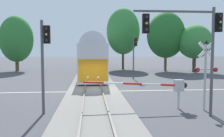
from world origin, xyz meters
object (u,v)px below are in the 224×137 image
at_px(traffic_signal_median, 45,51).
at_px(maple_right_background, 195,42).
at_px(crossing_signal_mast, 206,68).
at_px(elm_centre_background, 123,31).
at_px(traffic_signal_far_side, 135,50).
at_px(traffic_signal_near_right, 191,34).
at_px(oak_far_right, 166,35).
at_px(pine_left_background, 16,39).
at_px(commuter_train, 91,54).
at_px(crossing_gate_near, 167,86).

distance_m(traffic_signal_median, maple_right_background, 30.91).
bearing_deg(crossing_signal_mast, elm_centre_background, 91.11).
distance_m(crossing_signal_mast, traffic_signal_far_side, 15.89).
distance_m(traffic_signal_near_right, oak_far_right, 28.48).
distance_m(oak_far_right, pine_left_background, 25.34).
distance_m(traffic_signal_near_right, elm_centre_background, 32.79).
relative_size(commuter_train, maple_right_background, 8.60).
distance_m(crossing_gate_near, maple_right_background, 26.77).
distance_m(commuter_train, traffic_signal_near_right, 41.73).
height_order(crossing_gate_near, crossing_signal_mast, crossing_signal_mast).
relative_size(crossing_gate_near, elm_centre_background, 0.55).
bearing_deg(elm_centre_background, maple_right_background, -34.26).
height_order(traffic_signal_near_right, oak_far_right, oak_far_right).
xyz_separation_m(crossing_signal_mast, traffic_signal_median, (-9.31, 0.14, 0.98)).
height_order(traffic_signal_far_side, maple_right_background, maple_right_background).
relative_size(oak_far_right, elm_centre_background, 0.87).
xyz_separation_m(pine_left_background, maple_right_background, (29.36, -4.50, -0.54)).
xyz_separation_m(crossing_signal_mast, maple_right_background, (10.11, 24.15, 2.38)).
relative_size(traffic_signal_far_side, oak_far_right, 0.54).
height_order(traffic_signal_near_right, elm_centre_background, elm_centre_background).
height_order(crossing_signal_mast, elm_centre_background, elm_centre_background).
relative_size(traffic_signal_far_side, maple_right_background, 0.70).
xyz_separation_m(traffic_signal_far_side, maple_right_background, (11.41, 8.35, 1.31)).
bearing_deg(pine_left_background, elm_centre_background, 8.55).
xyz_separation_m(traffic_signal_far_side, elm_centre_background, (0.70, 15.65, 3.50)).
distance_m(crossing_gate_near, elm_centre_background, 31.40).
distance_m(crossing_gate_near, traffic_signal_median, 7.48).
xyz_separation_m(crossing_signal_mast, pine_left_background, (-19.25, 28.65, 2.91)).
bearing_deg(traffic_signal_near_right, traffic_signal_far_side, 89.50).
distance_m(traffic_signal_far_side, maple_right_background, 14.20).
bearing_deg(oak_far_right, traffic_signal_far_side, -124.90).
xyz_separation_m(crossing_gate_near, elm_centre_background, (1.54, 30.84, 5.69)).
height_order(crossing_signal_mast, maple_right_background, maple_right_background).
bearing_deg(oak_far_right, pine_left_background, 174.51).
height_order(oak_far_right, elm_centre_background, elm_centre_background).
height_order(traffic_signal_near_right, traffic_signal_median, traffic_signal_near_right).
height_order(pine_left_background, maple_right_background, pine_left_background).
distance_m(commuter_train, elm_centre_background, 11.41).
distance_m(traffic_signal_median, pine_left_background, 30.26).
height_order(commuter_train, oak_far_right, oak_far_right).
bearing_deg(oak_far_right, maple_right_background, -26.54).
bearing_deg(traffic_signal_median, traffic_signal_near_right, -9.81).
distance_m(crossing_signal_mast, elm_centre_background, 31.78).
xyz_separation_m(commuter_train, crossing_gate_near, (4.38, -39.55, -1.30)).
bearing_deg(commuter_train, crossing_signal_mast, -80.77).
distance_m(crossing_signal_mast, traffic_signal_near_right, 2.67).
distance_m(traffic_signal_near_right, traffic_signal_far_side, 17.04).
bearing_deg(commuter_train, maple_right_background, -43.91).
xyz_separation_m(traffic_signal_near_right, pine_left_background, (-17.80, 29.87, 1.03)).
bearing_deg(traffic_signal_far_side, pine_left_background, 144.41).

